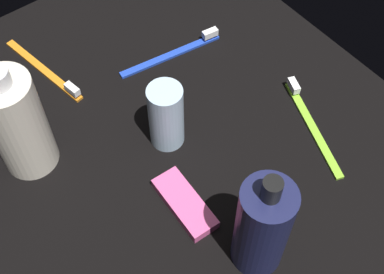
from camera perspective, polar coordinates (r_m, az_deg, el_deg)
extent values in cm
cube|color=black|center=(77.52, 0.00, -1.51)|extent=(84.00, 64.00, 1.20)
cylinder|color=#1A1E45|center=(63.06, 7.51, -9.58)|extent=(6.44, 6.44, 15.30)
cylinder|color=black|center=(55.06, 8.53, -5.58)|extent=(2.20, 2.20, 2.80)
cylinder|color=silver|center=(73.11, -18.13, 1.26)|extent=(7.49, 7.49, 16.17)
cylinder|color=silver|center=(73.77, -2.79, 2.25)|extent=(4.94, 4.94, 10.77)
cube|color=#8CD133|center=(80.63, 12.82, 1.01)|extent=(17.30, 7.38, 0.90)
cube|color=white|center=(83.66, 10.82, 5.42)|extent=(2.82, 1.93, 1.20)
cube|color=blue|center=(88.07, -2.32, 8.83)|extent=(3.70, 17.99, 0.90)
cube|color=white|center=(89.91, 1.94, 11.02)|extent=(1.45, 2.73, 1.20)
cube|color=orange|center=(89.09, -15.64, 7.03)|extent=(17.95, 4.15, 0.90)
cube|color=white|center=(83.75, -12.69, 5.01)|extent=(2.75, 1.51, 1.20)
cube|color=#E55999|center=(71.70, -0.79, -7.11)|extent=(10.59, 4.53, 1.50)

